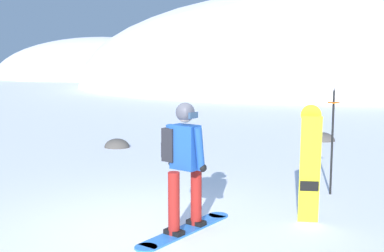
# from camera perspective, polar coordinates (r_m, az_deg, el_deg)

# --- Properties ---
(ground_plane) EXTENTS (300.00, 300.00, 0.00)m
(ground_plane) POSITION_cam_1_polar(r_m,az_deg,el_deg) (6.83, -5.22, -11.86)
(ground_plane) COLOR white
(ridge_peak_main) EXTENTS (38.04, 34.24, 14.96)m
(ridge_peak_main) POSITION_cam_1_polar(r_m,az_deg,el_deg) (42.53, 13.53, 4.45)
(ridge_peak_main) COLOR white
(ridge_peak_main) RESTS_ON ground
(ridge_peak_far) EXTENTS (24.24, 21.82, 9.25)m
(ridge_peak_far) POSITION_cam_1_polar(r_m,az_deg,el_deg) (59.64, -10.03, 5.44)
(ridge_peak_far) COLOR white
(ridge_peak_far) RESTS_ON ground
(snowboarder_main) EXTENTS (1.05, 1.64, 1.71)m
(snowboarder_main) POSITION_cam_1_polar(r_m,az_deg,el_deg) (6.61, -0.97, -4.20)
(snowboarder_main) COLOR blue
(snowboarder_main) RESTS_ON ground
(spare_snowboard) EXTENTS (0.28, 0.19, 1.65)m
(spare_snowboard) POSITION_cam_1_polar(r_m,az_deg,el_deg) (7.11, 13.19, -4.22)
(spare_snowboard) COLOR yellow
(spare_snowboard) RESTS_ON ground
(piste_marker_near) EXTENTS (0.20, 0.20, 1.81)m
(piste_marker_near) POSITION_cam_1_polar(r_m,az_deg,el_deg) (8.69, 15.60, -0.82)
(piste_marker_near) COLOR black
(piste_marker_near) RESTS_ON ground
(rock_dark) EXTENTS (0.65, 0.55, 0.45)m
(rock_dark) POSITION_cam_1_polar(r_m,az_deg,el_deg) (13.09, -8.47, -2.40)
(rock_dark) COLOR #4C4742
(rock_dark) RESTS_ON ground
(rock_small) EXTENTS (0.68, 0.58, 0.48)m
(rock_small) POSITION_cam_1_polar(r_m,az_deg,el_deg) (14.41, 14.53, -1.63)
(rock_small) COLOR #4C4742
(rock_small) RESTS_ON ground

